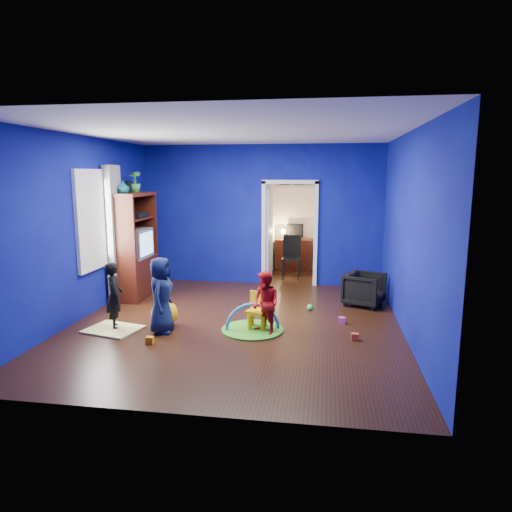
# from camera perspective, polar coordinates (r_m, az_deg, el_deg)

# --- Properties ---
(floor) EXTENTS (5.00, 5.50, 0.01)m
(floor) POSITION_cam_1_polar(r_m,az_deg,el_deg) (7.17, -2.52, -8.46)
(floor) COLOR black
(floor) RESTS_ON ground
(ceiling) EXTENTS (5.00, 5.50, 0.01)m
(ceiling) POSITION_cam_1_polar(r_m,az_deg,el_deg) (6.83, -2.72, 15.29)
(ceiling) COLOR white
(ceiling) RESTS_ON wall_back
(wall_back) EXTENTS (5.00, 0.02, 2.90)m
(wall_back) POSITION_cam_1_polar(r_m,az_deg,el_deg) (9.55, 0.64, 5.11)
(wall_back) COLOR #0B0A75
(wall_back) RESTS_ON floor
(wall_front) EXTENTS (5.00, 0.02, 2.90)m
(wall_front) POSITION_cam_1_polar(r_m,az_deg,el_deg) (4.22, -9.96, -1.43)
(wall_front) COLOR #0B0A75
(wall_front) RESTS_ON floor
(wall_left) EXTENTS (0.02, 5.50, 2.90)m
(wall_left) POSITION_cam_1_polar(r_m,az_deg,el_deg) (7.74, -21.12, 3.26)
(wall_left) COLOR #0B0A75
(wall_left) RESTS_ON floor
(wall_right) EXTENTS (0.02, 5.50, 2.90)m
(wall_right) POSITION_cam_1_polar(r_m,az_deg,el_deg) (6.82, 18.49, 2.57)
(wall_right) COLOR #0B0A75
(wall_right) RESTS_ON floor
(alcove) EXTENTS (1.00, 1.75, 2.50)m
(alcove) POSITION_cam_1_polar(r_m,az_deg,el_deg) (10.37, 4.62, 4.37)
(alcove) COLOR silver
(alcove) RESTS_ON floor
(armchair) EXTENTS (0.83, 0.82, 0.58)m
(armchair) POSITION_cam_1_polar(r_m,az_deg,el_deg) (8.29, 13.39, -4.07)
(armchair) COLOR black
(armchair) RESTS_ON floor
(child_black) EXTENTS (0.39, 0.44, 1.01)m
(child_black) POSITION_cam_1_polar(r_m,az_deg,el_deg) (7.14, -17.29, -4.76)
(child_black) COLOR black
(child_black) RESTS_ON floor
(child_navy) EXTENTS (0.40, 0.57, 1.12)m
(child_navy) POSITION_cam_1_polar(r_m,az_deg,el_deg) (6.79, -11.79, -4.81)
(child_navy) COLOR #0F1737
(child_navy) RESTS_ON floor
(toddler_red) EXTENTS (0.57, 0.56, 0.92)m
(toddler_red) POSITION_cam_1_polar(r_m,az_deg,el_deg) (6.59, 1.21, -5.93)
(toddler_red) COLOR red
(toddler_red) RESTS_ON floor
(vase) EXTENTS (0.23, 0.23, 0.22)m
(vase) POSITION_cam_1_polar(r_m,az_deg,el_deg) (8.47, -16.28, 8.27)
(vase) COLOR #0C5360
(vase) RESTS_ON tv_armoire
(potted_plant) EXTENTS (0.24, 0.24, 0.39)m
(potted_plant) POSITION_cam_1_polar(r_m,az_deg,el_deg) (8.95, -14.90, 8.97)
(potted_plant) COLOR #2E7E31
(potted_plant) RESTS_ON tv_armoire
(tv_armoire) EXTENTS (0.58, 1.14, 1.96)m
(tv_armoire) POSITION_cam_1_polar(r_m,az_deg,el_deg) (8.84, -15.12, 1.29)
(tv_armoire) COLOR #42180B
(tv_armoire) RESTS_ON floor
(crt_tv) EXTENTS (0.46, 0.70, 0.54)m
(crt_tv) POSITION_cam_1_polar(r_m,az_deg,el_deg) (8.82, -14.90, 1.54)
(crt_tv) COLOR silver
(crt_tv) RESTS_ON tv_armoire
(yellow_blanket) EXTENTS (0.87, 0.76, 0.03)m
(yellow_blanket) POSITION_cam_1_polar(r_m,az_deg,el_deg) (7.19, -17.43, -8.75)
(yellow_blanket) COLOR #F2E07A
(yellow_blanket) RESTS_ON floor
(hopper_ball) EXTENTS (0.41, 0.41, 0.41)m
(hopper_ball) POSITION_cam_1_polar(r_m,az_deg,el_deg) (7.13, -11.36, -7.06)
(hopper_ball) COLOR yellow
(hopper_ball) RESTS_ON floor
(kid_chair) EXTENTS (0.35, 0.35, 0.50)m
(kid_chair) POSITION_cam_1_polar(r_m,az_deg,el_deg) (6.86, 0.17, -7.13)
(kid_chair) COLOR yellow
(kid_chair) RESTS_ON floor
(play_mat) EXTENTS (0.92, 0.92, 0.02)m
(play_mat) POSITION_cam_1_polar(r_m,az_deg,el_deg) (6.87, -0.44, -9.20)
(play_mat) COLOR #489822
(play_mat) RESTS_ON floor
(toy_arch) EXTENTS (0.81, 0.25, 0.82)m
(toy_arch) POSITION_cam_1_polar(r_m,az_deg,el_deg) (6.86, -0.44, -9.14)
(toy_arch) COLOR #3F8CD8
(toy_arch) RESTS_ON floor
(window_left) EXTENTS (0.03, 0.95, 1.55)m
(window_left) POSITION_cam_1_polar(r_m,az_deg,el_deg) (8.02, -19.84, 4.28)
(window_left) COLOR white
(window_left) RESTS_ON wall_left
(curtain) EXTENTS (0.14, 0.42, 2.40)m
(curtain) POSITION_cam_1_polar(r_m,az_deg,el_deg) (8.49, -17.27, 2.67)
(curtain) COLOR slate
(curtain) RESTS_ON floor
(doorway) EXTENTS (1.16, 0.10, 2.10)m
(doorway) POSITION_cam_1_polar(r_m,az_deg,el_deg) (9.52, 4.21, 2.65)
(doorway) COLOR white
(doorway) RESTS_ON floor
(study_desk) EXTENTS (0.88, 0.44, 0.75)m
(study_desk) POSITION_cam_1_polar(r_m,az_deg,el_deg) (11.11, 4.79, 0.20)
(study_desk) COLOR #3D140A
(study_desk) RESTS_ON floor
(desk_monitor) EXTENTS (0.40, 0.05, 0.32)m
(desk_monitor) POSITION_cam_1_polar(r_m,az_deg,el_deg) (11.15, 4.88, 3.21)
(desk_monitor) COLOR black
(desk_monitor) RESTS_ON study_desk
(desk_lamp) EXTENTS (0.14, 0.14, 0.14)m
(desk_lamp) POSITION_cam_1_polar(r_m,az_deg,el_deg) (11.11, 3.41, 3.11)
(desk_lamp) COLOR #FFD88C
(desk_lamp) RESTS_ON study_desk
(folding_chair) EXTENTS (0.40, 0.40, 0.92)m
(folding_chair) POSITION_cam_1_polar(r_m,az_deg,el_deg) (10.16, 4.42, -0.25)
(folding_chair) COLOR black
(folding_chair) RESTS_ON floor
(book_shelf) EXTENTS (0.88, 0.24, 0.04)m
(book_shelf) POSITION_cam_1_polar(r_m,az_deg,el_deg) (11.06, 4.96, 8.72)
(book_shelf) COLOR white
(book_shelf) RESTS_ON study_desk
(toy_0) EXTENTS (0.10, 0.08, 0.10)m
(toy_0) POSITION_cam_1_polar(r_m,az_deg,el_deg) (6.62, 12.27, -9.84)
(toy_0) COLOR #D04222
(toy_0) RESTS_ON floor
(toy_1) EXTENTS (0.10, 0.08, 0.10)m
(toy_1) POSITION_cam_1_polar(r_m,az_deg,el_deg) (6.51, -13.12, -10.22)
(toy_1) COLOR orange
(toy_1) RESTS_ON floor
(toy_2) EXTENTS (0.11, 0.11, 0.11)m
(toy_2) POSITION_cam_1_polar(r_m,az_deg,el_deg) (7.88, 6.77, -6.37)
(toy_2) COLOR green
(toy_2) RESTS_ON floor
(toy_3) EXTENTS (0.10, 0.08, 0.10)m
(toy_3) POSITION_cam_1_polar(r_m,az_deg,el_deg) (7.28, 10.69, -7.92)
(toy_3) COLOR #C94B95
(toy_3) RESTS_ON floor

